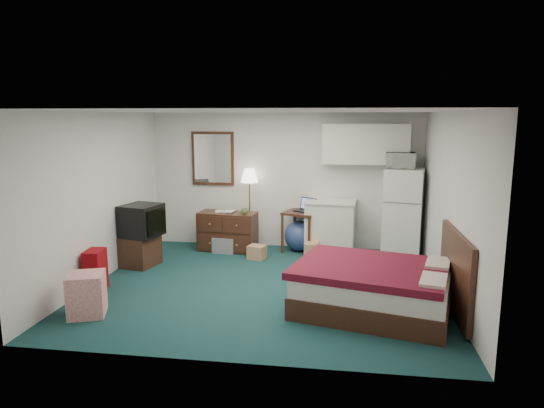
% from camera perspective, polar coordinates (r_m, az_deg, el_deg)
% --- Properties ---
extents(floor, '(5.00, 4.50, 0.01)m').
position_cam_1_polar(floor, '(7.14, -0.74, -9.62)').
color(floor, '#123539').
rests_on(floor, ground).
extents(ceiling, '(5.00, 4.50, 0.01)m').
position_cam_1_polar(ceiling, '(6.71, -0.79, 10.89)').
color(ceiling, silver).
rests_on(ceiling, walls).
extents(walls, '(5.01, 4.51, 2.50)m').
position_cam_1_polar(walls, '(6.81, -0.77, 0.32)').
color(walls, silver).
rests_on(walls, floor).
extents(mirror, '(0.80, 0.06, 1.00)m').
position_cam_1_polar(mirror, '(9.20, -6.96, 5.34)').
color(mirror, white).
rests_on(mirror, walls).
extents(upper_cabinets, '(1.50, 0.35, 0.70)m').
position_cam_1_polar(upper_cabinets, '(8.73, 10.92, 6.95)').
color(upper_cabinets, silver).
rests_on(upper_cabinets, walls).
extents(headboard, '(0.06, 1.56, 1.00)m').
position_cam_1_polar(headboard, '(6.38, 20.78, -7.53)').
color(headboard, '#341811').
rests_on(headboard, walls).
extents(dresser, '(1.09, 0.59, 0.71)m').
position_cam_1_polar(dresser, '(8.91, -5.23, -3.23)').
color(dresser, '#341811').
rests_on(dresser, floor).
extents(floor_lamp, '(0.41, 0.41, 1.49)m').
position_cam_1_polar(floor_lamp, '(9.00, -2.65, -0.53)').
color(floor_lamp, '#CB8F45').
rests_on(floor_lamp, floor).
extents(desk, '(0.74, 0.74, 0.74)m').
position_cam_1_polar(desk, '(8.83, 3.49, -3.24)').
color(desk, '#341811').
rests_on(desk, floor).
extents(exercise_ball, '(0.63, 0.63, 0.56)m').
position_cam_1_polar(exercise_ball, '(8.88, 3.27, -3.75)').
color(exercise_ball, navy).
rests_on(exercise_ball, floor).
extents(kitchen_counter, '(0.89, 0.71, 0.93)m').
position_cam_1_polar(kitchen_counter, '(8.76, 6.86, -2.77)').
color(kitchen_counter, silver).
rests_on(kitchen_counter, floor).
extents(fridge, '(0.76, 0.76, 1.55)m').
position_cam_1_polar(fridge, '(8.73, 15.17, -1.00)').
color(fridge, white).
rests_on(fridge, floor).
extents(bed, '(2.14, 1.84, 0.59)m').
position_cam_1_polar(bed, '(6.32, 11.80, -9.69)').
color(bed, '#510919').
rests_on(bed, floor).
extents(tv_stand, '(0.61, 0.64, 0.50)m').
position_cam_1_polar(tv_stand, '(8.29, -15.28, -5.32)').
color(tv_stand, '#341811').
rests_on(tv_stand, floor).
extents(suitcase, '(0.26, 0.38, 0.59)m').
position_cam_1_polar(suitcase, '(7.31, -20.06, -7.35)').
color(suitcase, maroon).
rests_on(suitcase, floor).
extents(retail_box, '(0.54, 0.54, 0.53)m').
position_cam_1_polar(retail_box, '(6.48, -20.97, -9.92)').
color(retail_box, silver).
rests_on(retail_box, floor).
extents(file_bin, '(0.43, 0.35, 0.28)m').
position_cam_1_polar(file_bin, '(8.85, -5.54, -4.76)').
color(file_bin, gray).
rests_on(file_bin, floor).
extents(cardboard_box_a, '(0.33, 0.30, 0.24)m').
position_cam_1_polar(cardboard_box_a, '(8.40, -1.79, -5.69)').
color(cardboard_box_a, '#AD7C5C').
rests_on(cardboard_box_a, floor).
extents(cardboard_box_b, '(0.24, 0.28, 0.28)m').
position_cam_1_polar(cardboard_box_b, '(8.43, 4.69, -5.50)').
color(cardboard_box_b, '#AD7C5C').
rests_on(cardboard_box_b, floor).
extents(laptop, '(0.43, 0.42, 0.23)m').
position_cam_1_polar(laptop, '(8.73, 3.80, -0.14)').
color(laptop, black).
rests_on(laptop, desk).
extents(crt_tv, '(0.68, 0.71, 0.52)m').
position_cam_1_polar(crt_tv, '(8.16, -15.10, -1.87)').
color(crt_tv, black).
rests_on(crt_tv, tv_stand).
extents(microwave, '(0.51, 0.31, 0.34)m').
position_cam_1_polar(microwave, '(8.61, 14.87, 5.19)').
color(microwave, white).
rests_on(microwave, fridge).
extents(book_a, '(0.15, 0.05, 0.21)m').
position_cam_1_polar(book_a, '(8.90, -6.69, -0.25)').
color(book_a, '#AD7C5C').
rests_on(book_a, dresser).
extents(book_b, '(0.19, 0.05, 0.25)m').
position_cam_1_polar(book_b, '(8.87, -5.68, -0.14)').
color(book_b, '#AD7C5C').
rests_on(book_b, dresser).
extents(mug, '(0.16, 0.14, 0.13)m').
position_cam_1_polar(mug, '(8.66, -3.22, -0.77)').
color(mug, '#4D7F3E').
rests_on(mug, dresser).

